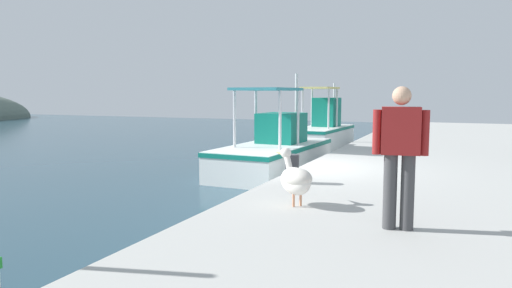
% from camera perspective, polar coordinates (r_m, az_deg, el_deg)
% --- Properties ---
extents(fishing_boat_second, '(5.29, 2.30, 3.08)m').
position_cam_1_polar(fishing_boat_second, '(14.44, 2.21, -0.95)').
color(fishing_boat_second, white).
rests_on(fishing_boat_second, ground).
extents(fishing_boat_third, '(4.66, 1.96, 2.90)m').
position_cam_1_polar(fishing_boat_third, '(21.51, 8.07, 1.57)').
color(fishing_boat_third, white).
rests_on(fishing_boat_third, ground).
extents(pelican, '(0.77, 0.87, 0.82)m').
position_cam_1_polar(pelican, '(6.87, 4.78, -4.16)').
color(pelican, tan).
rests_on(pelican, quay_pier).
extents(fisherman_standing, '(0.30, 0.64, 1.71)m').
position_cam_1_polar(fisherman_standing, '(5.85, 16.93, -0.76)').
color(fisherman_standing, '#3F3F42').
rests_on(fisherman_standing, quay_pier).
extents(mooring_bollard_second, '(0.25, 0.25, 0.52)m').
position_cam_1_polar(mooring_bollard_second, '(8.63, 4.35, -2.97)').
color(mooring_bollard_second, '#333338').
rests_on(mooring_bollard_second, quay_pier).
extents(mooring_bollard_third, '(0.24, 0.24, 0.54)m').
position_cam_1_polar(mooring_bollard_third, '(23.61, 16.31, 2.61)').
color(mooring_bollard_third, '#333338').
rests_on(mooring_bollard_third, quay_pier).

